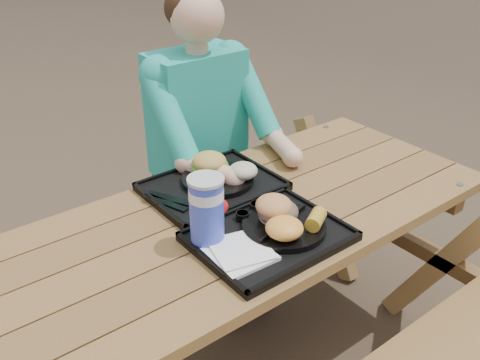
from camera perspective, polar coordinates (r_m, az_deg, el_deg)
picnic_table at (r=1.99m, az=0.00°, el=-12.82°), size 1.80×1.49×0.75m
tray_near at (r=1.64m, az=3.12°, el=-6.15°), size 0.45×0.35×0.02m
tray_far at (r=1.90m, az=-2.94°, el=-0.81°), size 0.45×0.35×0.02m
plate_near at (r=1.66m, az=4.70°, el=-4.98°), size 0.26×0.26×0.02m
plate_far at (r=1.91m, az=-2.40°, el=0.10°), size 0.26×0.26×0.02m
napkin_stack at (r=1.54m, az=0.04°, el=-7.81°), size 0.18×0.18×0.02m
soda_cup at (r=1.55m, az=-3.57°, el=-3.43°), size 0.10×0.10×0.20m
condiment_bbq at (r=1.70m, az=0.27°, el=-3.87°), size 0.04×0.04×0.03m
condiment_mustard at (r=1.74m, az=1.83°, el=-2.90°), size 0.05×0.05×0.03m
sandwich at (r=1.64m, az=4.13°, el=-2.30°), size 0.12×0.12×0.12m
mac_cheese at (r=1.58m, az=4.76°, el=-5.13°), size 0.11×0.11×0.06m
corn_cob at (r=1.64m, az=8.10°, el=-4.17°), size 0.11×0.11×0.05m
cutlery_far at (r=1.82m, az=-7.49°, el=-2.00°), size 0.11×0.18×0.01m
burger at (r=1.92m, az=-3.33°, el=2.39°), size 0.13×0.13×0.11m
baked_beans at (r=1.83m, az=-3.16°, el=-0.28°), size 0.09×0.09×0.04m
potato_salad at (r=1.88m, az=0.33°, el=0.99°), size 0.10×0.10×0.06m
diner at (r=2.33m, az=-4.14°, el=1.74°), size 0.48×0.84×1.28m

